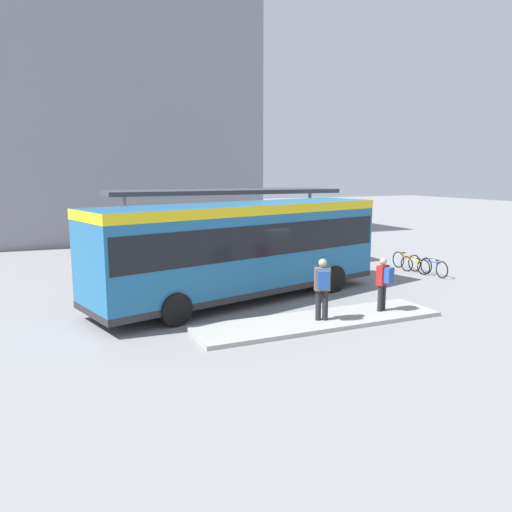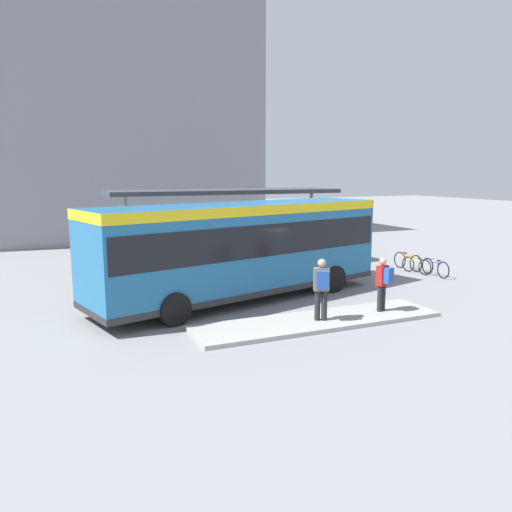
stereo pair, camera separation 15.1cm
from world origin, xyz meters
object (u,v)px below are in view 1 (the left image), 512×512
Objects in this scene: bicycle_blue at (434,267)px; bicycle_yellow at (415,265)px; potted_planter_near_shelter at (250,260)px; pedestrian_waiting at (384,281)px; city_bus at (242,244)px; pedestrian_companion at (322,286)px; potted_planter_far_side at (145,268)px; bicycle_orange at (406,261)px.

bicycle_blue is 0.85m from bicycle_yellow.
potted_planter_near_shelter is (-7.06, 2.98, 0.33)m from bicycle_blue.
pedestrian_waiting is at bearing 127.05° from bicycle_blue.
city_bus is at bearing -117.23° from potted_planter_near_shelter.
bicycle_yellow is at bearing -34.57° from pedestrian_companion.
pedestrian_waiting is 9.10m from potted_planter_far_side.
potted_planter_near_shelter is at bearing 17.16° from pedestrian_companion.
city_bus is 8.70m from bicycle_yellow.
pedestrian_companion is 1.14× the size of bicycle_yellow.
city_bus reaches higher than pedestrian_waiting.
city_bus reaches higher than potted_planter_near_shelter.
bicycle_yellow is at bearing -12.80° from potted_planter_far_side.
potted_planter_far_side is (-11.20, 1.71, 0.27)m from bicycle_orange.
city_bus is 3.95m from potted_planter_near_shelter.
pedestrian_waiting is 7.73m from bicycle_orange.
potted_planter_far_side reaches higher than bicycle_orange.
potted_planter_far_side is (-4.24, 0.31, -0.04)m from potted_planter_near_shelter.
potted_planter_near_shelter is (-6.76, 2.19, 0.35)m from bicycle_yellow.
pedestrian_companion is 8.77m from bicycle_blue.
bicycle_blue is 1.59m from bicycle_orange.
city_bus is at bearing -55.40° from potted_planter_far_side.
pedestrian_waiting is at bearing 122.48° from bicycle_yellow.
pedestrian_waiting is 0.92× the size of pedestrian_companion.
pedestrian_waiting is (3.18, -3.43, -0.84)m from city_bus.
pedestrian_waiting is 1.05× the size of bicycle_yellow.
pedestrian_waiting is at bearing -62.05° from city_bus.
bicycle_orange is at bearing -66.33° from pedestrian_waiting.
potted_planter_far_side is (-5.70, 7.09, -0.40)m from pedestrian_waiting.
bicycle_blue is at bearing 0.98° from bicycle_orange.
pedestrian_companion is 6.94m from potted_planter_near_shelter.
pedestrian_waiting is 6.94m from potted_planter_near_shelter.
city_bus is at bearing 38.68° from pedestrian_companion.
bicycle_yellow is at bearing -16.74° from bicycle_orange.
pedestrian_waiting reaches higher than bicycle_yellow.
bicycle_orange is at bearing -11.37° from potted_planter_near_shelter.
bicycle_yellow is (-0.30, 0.79, -0.02)m from bicycle_blue.
pedestrian_companion is at bearing -56.98° from bicycle_orange.
potted_planter_near_shelter is at bearing -103.77° from bicycle_orange.
bicycle_yellow is 7.11m from potted_planter_near_shelter.
city_bus reaches higher than pedestrian_companion.
pedestrian_companion is at bearing -96.24° from potted_planter_near_shelter.
potted_planter_near_shelter is at bearing 47.94° from city_bus.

